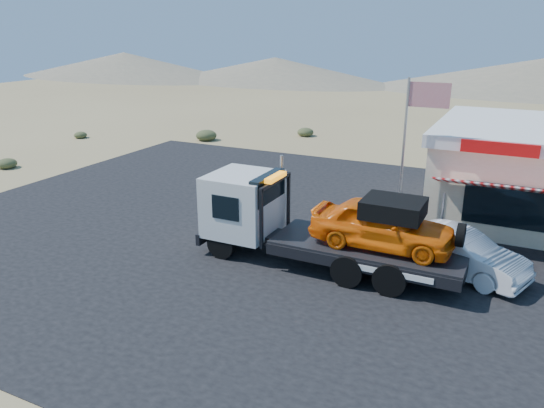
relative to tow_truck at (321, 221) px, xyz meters
The scene contains 7 objects.
ground 3.46m from the tow_truck, behind, with size 120.00×120.00×0.00m, color olive.
asphalt_lot 3.25m from the tow_truck, 111.68° to the left, with size 32.00×24.00×0.02m, color black.
tow_truck is the anchor object (origin of this frame).
white_sedan 4.54m from the tow_truck, 17.14° to the left, with size 1.57×4.49×1.48m, color silver.
flagpole 5.04m from the tow_truck, 65.48° to the left, with size 1.55×0.10×6.00m.
desert_scrub 19.10m from the tow_truck, 148.17° to the left, with size 25.84×29.53×0.79m.
distant_hills 56.26m from the tow_truck, 103.17° to the left, with size 126.00×48.00×4.20m.
Camera 1 is at (8.85, -15.24, 7.78)m, focal length 35.00 mm.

